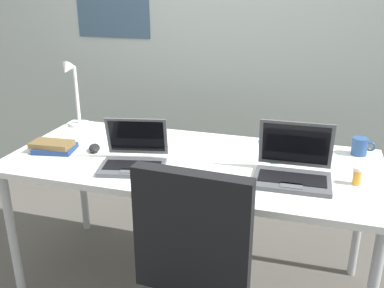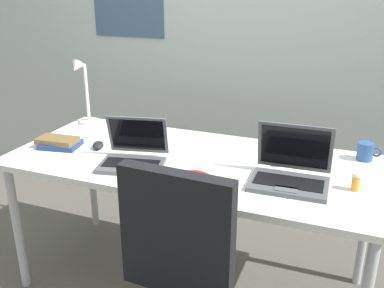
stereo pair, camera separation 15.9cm
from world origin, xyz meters
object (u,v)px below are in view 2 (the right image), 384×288
Objects in this scene: coffee_mug at (366,152)px; paper_folder_front_right at (290,154)px; computer_mouse at (98,145)px; cell_phone at (134,130)px; book_stack at (59,143)px; laptop_near_lamp at (290,172)px; headphones at (192,180)px; desk_lamp at (83,92)px; pill_bottle at (356,182)px; laptop_by_keyboard at (133,156)px.

paper_folder_front_right is at bearing -169.74° from coffee_mug.
computer_mouse reaches higher than cell_phone.
laptop_near_lamp is at bearing 0.75° from book_stack.
headphones reaches higher than cell_phone.
desk_lamp is 1.35m from laptop_near_lamp.
desk_lamp is 0.38m from cell_phone.
book_stack is 0.73× the size of paper_folder_front_right.
paper_folder_front_right is (-0.05, 0.32, -0.04)m from laptop_near_lamp.
laptop_near_lamp is at bearing 22.32° from headphones.
paper_folder_front_right is (1.14, 0.34, -0.02)m from book_stack.
headphones reaches higher than computer_mouse.
headphones is (0.90, -0.52, -0.18)m from desk_lamp.
cell_phone is 0.77m from headphones.
cell_phone is at bearing -0.37° from desk_lamp.
cell_phone is (0.33, -0.00, -0.19)m from desk_lamp.
pill_bottle is at bearing 1.54° from book_stack.
computer_mouse is at bearing -126.68° from cell_phone.
book_stack is at bearing -76.10° from desk_lamp.
paper_folder_front_right is (1.23, -0.04, -0.19)m from desk_lamp.
paper_folder_front_right is 0.36m from coffee_mug.
coffee_mug is at bearing 52.17° from laptop_near_lamp.
pill_bottle is at bearing 5.07° from laptop_near_lamp.
laptop_by_keyboard is 3.57× the size of computer_mouse.
desk_lamp is at bearing 142.46° from laptop_by_keyboard.
desk_lamp is at bearing 164.32° from laptop_near_lamp.
laptop_by_keyboard is at bearing -174.53° from pill_bottle.
computer_mouse is at bearing 156.71° from laptop_by_keyboard.
laptop_near_lamp is 1.08× the size of paper_folder_front_right.
laptop_near_lamp is 2.96× the size of coffee_mug.
pill_bottle reaches higher than headphones.
cell_phone is 1.27m from pill_bottle.
coffee_mug is at bearing -13.43° from computer_mouse.
cell_phone is 0.44× the size of paper_folder_front_right.
laptop_by_keyboard is (0.56, -0.43, -0.15)m from desk_lamp.
laptop_by_keyboard is 1.60× the size of headphones.
laptop_by_keyboard is 0.99m from pill_bottle.
desk_lamp reaches higher than paper_folder_front_right.
headphones is at bearing -125.06° from paper_folder_front_right.
laptop_near_lamp is at bearing -80.71° from paper_folder_front_right.
cell_phone is at bearing 55.01° from computer_mouse.
laptop_by_keyboard is 1.11× the size of paper_folder_front_right.
laptop_by_keyboard reaches higher than book_stack.
computer_mouse is at bearing -165.34° from coffee_mug.
coffee_mug is at bearing -28.63° from cell_phone.
pill_bottle is (1.22, -0.34, 0.04)m from cell_phone.
laptop_near_lamp is 1.00m from computer_mouse.
desk_lamp is 1.59m from coffee_mug.
pill_bottle is 0.35× the size of book_stack.
computer_mouse is 0.43× the size of book_stack.
desk_lamp is 0.73m from laptop_by_keyboard.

